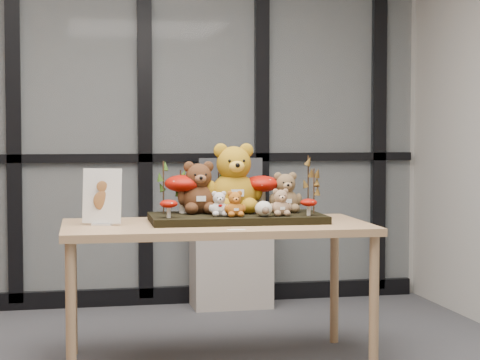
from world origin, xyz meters
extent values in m
plane|color=#B5B3AB|center=(0.00, 2.50, 1.40)|extent=(5.00, 0.00, 5.00)
plane|color=#B5B3AB|center=(0.00, -2.50, 1.40)|extent=(5.00, 0.00, 5.00)
cube|color=#2D383F|center=(0.00, 2.47, 1.40)|extent=(4.90, 0.02, 2.70)
cube|color=black|center=(0.00, 2.47, 0.06)|extent=(4.90, 0.06, 0.12)
cube|color=black|center=(0.00, 2.47, 1.05)|extent=(4.90, 0.06, 0.06)
cube|color=black|center=(-0.45, 2.47, 1.40)|extent=(0.10, 0.06, 2.70)
cube|color=black|center=(0.45, 2.47, 1.40)|extent=(0.10, 0.06, 2.70)
cube|color=black|center=(1.30, 2.47, 1.40)|extent=(0.10, 0.06, 2.70)
cube|color=black|center=(2.20, 2.47, 1.40)|extent=(0.10, 0.06, 2.70)
cube|color=tan|center=(0.66, 0.80, 0.73)|extent=(1.63, 0.85, 0.04)
cylinder|color=tan|center=(-0.10, 0.47, 0.36)|extent=(0.05, 0.05, 0.71)
cylinder|color=tan|center=(-0.08, 1.17, 0.36)|extent=(0.05, 0.05, 0.71)
cylinder|color=tan|center=(1.40, 0.43, 0.36)|extent=(0.05, 0.05, 0.71)
cylinder|color=tan|center=(1.42, 1.13, 0.36)|extent=(0.05, 0.05, 0.71)
cube|color=black|center=(0.78, 0.86, 0.77)|extent=(0.94, 0.49, 0.04)
cube|color=silver|center=(0.07, 0.83, 0.76)|extent=(0.11, 0.09, 0.01)
cube|color=white|center=(0.07, 0.83, 0.91)|extent=(0.20, 0.11, 0.28)
ellipsoid|color=brown|center=(0.07, 0.83, 0.88)|extent=(0.09, 0.01, 0.10)
ellipsoid|color=brown|center=(0.07, 0.83, 0.95)|extent=(0.06, 0.01, 0.06)
cube|color=white|center=(0.70, 0.48, 0.75)|extent=(0.09, 0.03, 0.00)
cube|color=#A29A91|center=(1.03, 2.27, 0.37)|extent=(0.55, 0.32, 0.73)
cube|color=#46484D|center=(1.03, 2.29, 0.89)|extent=(0.45, 0.05, 0.32)
cube|color=black|center=(1.03, 2.27, 0.89)|extent=(0.40, 0.00, 0.26)
camera|label=1|loc=(-0.15, -3.69, 1.24)|focal=65.00mm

